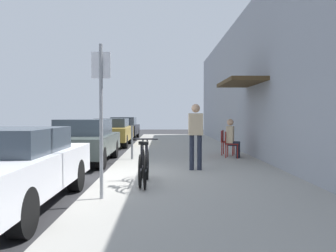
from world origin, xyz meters
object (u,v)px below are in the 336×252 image
parked_car_3 (124,128)px  cafe_chair_0 (230,143)px  parked_car_1 (84,140)px  parked_car_2 (112,132)px  seated_patron_0 (232,137)px  cafe_chair_1 (226,141)px  parked_car_0 (7,166)px  parking_meter (132,135)px  bicycle_0 (146,167)px  street_sign (101,109)px  pedestrian_standing (196,131)px  bicycle_1 (142,166)px

parked_car_3 → cafe_chair_0: (4.78, -11.39, -0.10)m
parked_car_1 → parked_car_2: bearing=90.0°
seated_patron_0 → cafe_chair_1: bearing=93.9°
parked_car_0 → parking_meter: size_ratio=3.33×
parked_car_0 → bicycle_0: (2.20, 1.44, -0.22)m
cafe_chair_1 → street_sign: bearing=-116.5°
cafe_chair_0 → parked_car_1: bearing=-176.0°
parked_car_3 → pedestrian_standing: 14.46m
parking_meter → cafe_chair_0: parking_meter is taller
cafe_chair_0 → seated_patron_0: 0.20m
parked_car_2 → street_sign: (1.50, -11.77, 0.92)m
parking_meter → bicycle_0: size_ratio=0.77×
parked_car_3 → street_sign: (1.50, -17.17, 0.91)m
bicycle_0 → seated_patron_0: seated_patron_0 is taller
parked_car_1 → parked_car_3: 11.73m
parking_meter → parked_car_1: bearing=178.9°
parked_car_3 → bicycle_1: bearing=-82.4°
street_sign → pedestrian_standing: 3.68m
parked_car_0 → bicycle_0: parked_car_0 is taller
bicycle_0 → parking_meter: bearing=98.8°
parked_car_0 → street_sign: 1.78m
street_sign → cafe_chair_0: 6.73m
parked_car_2 → bicycle_1: size_ratio=2.57×
parked_car_2 → cafe_chair_0: 7.66m
parked_car_3 → pedestrian_standing: size_ratio=2.59×
parked_car_3 → street_sign: street_sign is taller
parking_meter → parked_car_3: bearing=97.5°
parked_car_3 → cafe_chair_0: size_ratio=5.06×
parked_car_0 → seated_patron_0: size_ratio=3.41×
parking_meter → cafe_chair_1: 3.45m
parked_car_0 → parked_car_2: (0.00, 11.97, 0.02)m
parking_meter → seated_patron_0: size_ratio=1.02×
parked_car_3 → street_sign: bearing=-85.0°
parked_car_3 → cafe_chair_0: 12.35m
bicycle_1 → bicycle_0: bearing=-48.4°
cafe_chair_1 → seated_patron_0: bearing=-86.1°
parked_car_2 → cafe_chair_1: 7.05m
bicycle_1 → seated_patron_0: bearing=58.2°
cafe_chair_0 → cafe_chair_1: size_ratio=1.00×
parking_meter → street_sign: 5.47m
parked_car_1 → bicycle_0: size_ratio=2.57×
street_sign → bicycle_0: (0.70, 1.24, -1.16)m
parking_meter → parked_car_0: bearing=-105.4°
parking_meter → pedestrian_standing: size_ratio=0.78×
parked_car_1 → cafe_chair_0: parked_car_1 is taller
parking_meter → seated_patron_0: 3.31m
seated_patron_0 → parking_meter: bearing=-174.0°
parked_car_0 → pedestrian_standing: bearing=44.4°
bicycle_1 → seated_patron_0: size_ratio=1.33×
parked_car_2 → parked_car_3: size_ratio=1.00×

